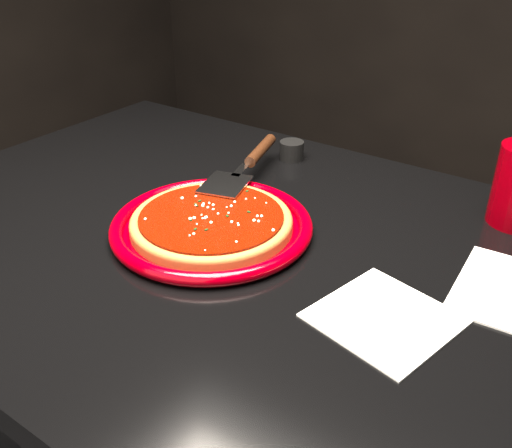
{
  "coord_description": "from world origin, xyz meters",
  "views": [
    {
      "loc": [
        0.43,
        -0.58,
        1.18
      ],
      "look_at": [
        0.01,
        0.02,
        0.77
      ],
      "focal_mm": 40.0,
      "sensor_mm": 36.0,
      "label": 1
    }
  ],
  "objects_px": {
    "table": "(246,417)",
    "plate": "(212,226)",
    "pizza_server": "(246,164)",
    "ramekin": "(292,150)"
  },
  "relations": [
    {
      "from": "plate",
      "to": "ramekin",
      "type": "bearing_deg",
      "value": 99.59
    },
    {
      "from": "pizza_server",
      "to": "table",
      "type": "bearing_deg",
      "value": -71.1
    },
    {
      "from": "table",
      "to": "plate",
      "type": "height_order",
      "value": "plate"
    },
    {
      "from": "table",
      "to": "pizza_server",
      "type": "bearing_deg",
      "value": 124.94
    },
    {
      "from": "plate",
      "to": "ramekin",
      "type": "height_order",
      "value": "ramekin"
    },
    {
      "from": "pizza_server",
      "to": "plate",
      "type": "bearing_deg",
      "value": -86.99
    },
    {
      "from": "pizza_server",
      "to": "ramekin",
      "type": "relative_size",
      "value": 6.31
    },
    {
      "from": "table",
      "to": "pizza_server",
      "type": "height_order",
      "value": "pizza_server"
    },
    {
      "from": "table",
      "to": "pizza_server",
      "type": "distance_m",
      "value": 0.45
    },
    {
      "from": "table",
      "to": "plate",
      "type": "relative_size",
      "value": 3.96
    }
  ]
}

